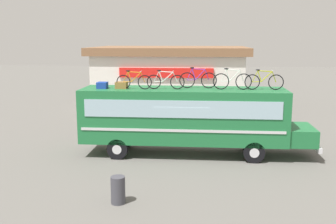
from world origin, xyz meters
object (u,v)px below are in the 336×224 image
Objects in this scene: rooftop_bicycle_2 at (165,81)px; trash_bin at (118,190)px; rooftop_bicycle_3 at (198,80)px; rooftop_bicycle_4 at (232,81)px; luggage_bag_2 at (122,85)px; rooftop_bicycle_5 at (264,81)px; luggage_bag_1 at (102,85)px; rooftop_bicycle_1 at (134,81)px; bus at (187,116)px.

rooftop_bicycle_2 is 6.59m from trash_bin.
rooftop_bicycle_3 is at bearing 19.56° from rooftop_bicycle_2.
rooftop_bicycle_2 is at bearing -177.49° from rooftop_bicycle_4.
rooftop_bicycle_5 is (6.56, 0.09, 0.23)m from luggage_bag_2.
luggage_bag_1 is 4.48m from rooftop_bicycle_3.
rooftop_bicycle_3 is at bearing 12.59° from rooftop_bicycle_1.
luggage_bag_2 is 0.31× the size of rooftop_bicycle_4.
rooftop_bicycle_5 is (3.47, -0.05, 1.68)m from bus.
luggage_bag_2 is 2.09m from rooftop_bicycle_2.
rooftop_bicycle_5 is at bearing 2.41° from rooftop_bicycle_2.
rooftop_bicycle_3 is 1.62m from rooftop_bicycle_4.
bus is 3.86m from rooftop_bicycle_5.
rooftop_bicycle_2 is 4.49m from rooftop_bicycle_5.
rooftop_bicycle_3 is 1.88× the size of trash_bin.
bus is at bearing 3.22° from luggage_bag_1.
rooftop_bicycle_2 is 0.99× the size of rooftop_bicycle_4.
trash_bin is (1.91, -5.76, -2.84)m from luggage_bag_1.
luggage_bag_2 reaches higher than trash_bin.
rooftop_bicycle_1 is at bearing -167.41° from rooftop_bicycle_3.
rooftop_bicycle_5 is 8.68m from trash_bin.
rooftop_bicycle_4 reaches higher than bus.
luggage_bag_1 is at bearing -173.50° from rooftop_bicycle_3.
rooftop_bicycle_5 is at bearing 1.31° from luggage_bag_1.
rooftop_bicycle_3 is (3.55, 0.42, 0.25)m from luggage_bag_2.
luggage_bag_1 is 1.55m from rooftop_bicycle_1.
rooftop_bicycle_4 is 7.81m from trash_bin.
rooftop_bicycle_3 is at bearing 173.60° from rooftop_bicycle_5.
luggage_bag_1 is 6.70m from trash_bin.
luggage_bag_1 reaches higher than trash_bin.
rooftop_bicycle_4 is 1.00× the size of rooftop_bicycle_5.
rooftop_bicycle_4 is at bearing -14.03° from rooftop_bicycle_3.
rooftop_bicycle_1 reaches higher than luggage_bag_1.
rooftop_bicycle_2 reaches higher than trash_bin.
rooftop_bicycle_1 is 1.45m from rooftop_bicycle_2.
luggage_bag_1 is 6.02m from rooftop_bicycle_4.
rooftop_bicycle_1 is 1.76× the size of trash_bin.
rooftop_bicycle_4 is 1.44m from rooftop_bicycle_5.
luggage_bag_2 is at bearing -177.37° from bus.
luggage_bag_2 is at bearing -179.23° from rooftop_bicycle_5.
luggage_bag_1 is at bearing -176.78° from bus.
rooftop_bicycle_2 is (2.07, -0.10, 0.22)m from luggage_bag_2.
rooftop_bicycle_2 is 3.05m from rooftop_bicycle_4.
rooftop_bicycle_2 is at bearing -2.79° from luggage_bag_2.
trash_bin is at bearing -80.13° from luggage_bag_2.
rooftop_bicycle_4 is at bearing -177.80° from rooftop_bicycle_5.
rooftop_bicycle_5 is (4.48, 0.19, 0.02)m from rooftop_bicycle_2.
rooftop_bicycle_4 is (4.49, 0.26, 0.04)m from rooftop_bicycle_1.
bus is 6.48m from trash_bin.
rooftop_bicycle_1 is at bearing -5.45° from luggage_bag_1.
rooftop_bicycle_3 reaches higher than rooftop_bicycle_2.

